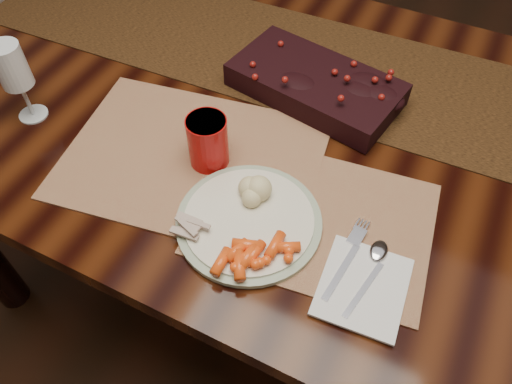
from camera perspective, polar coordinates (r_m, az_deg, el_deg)
The scene contains 15 objects.
floor at distance 1.66m, azimuth 5.00°, elevation -11.32°, with size 5.00×5.00×0.00m, color black.
dining_table at distance 1.34m, azimuth 6.10°, elevation -4.05°, with size 1.80×1.00×0.75m, color black.
table_runner at distance 1.19m, azimuth 8.79°, elevation 13.70°, with size 1.78×0.37×0.00m, color #3E2706.
centerpiece at distance 1.10m, azimuth 6.82°, elevation 12.46°, with size 0.36×0.18×0.07m, color black, non-canonical shape.
placemat_main at distance 0.89m, azimuth 6.71°, elevation -2.99°, with size 0.41×0.30×0.00m, color #8F674F.
placemat_second at distance 0.99m, azimuth -7.32°, elevation 3.84°, with size 0.49×0.36×0.00m, color brown.
dinner_plate at distance 0.87m, azimuth -0.81°, elevation -3.33°, with size 0.26×0.26×0.01m, color silver.
baby_carrots at distance 0.82m, azimuth 0.07°, elevation -7.08°, with size 0.11×0.09×0.02m, color #FF4F13, non-canonical shape.
mashed_potatoes at distance 0.87m, azimuth -0.64°, elevation -0.17°, with size 0.08×0.07×0.05m, color #CCB882, non-canonical shape.
turkey_shreds at distance 0.85m, azimuth -7.46°, elevation -4.04°, with size 0.07×0.06×0.02m, color #AE998E, non-canonical shape.
napkin at distance 0.83m, azimuth 12.12°, elevation -10.53°, with size 0.13×0.16×0.01m, color white.
fork at distance 0.84m, azimuth 10.17°, elevation -7.91°, with size 0.02×0.15×0.00m, color #BBBCC4, non-canonical shape.
spoon at distance 0.84m, azimuth 12.71°, elevation -9.46°, with size 0.03×0.15×0.00m, color white, non-canonical shape.
red_cup at distance 0.94m, azimuth -5.52°, elevation 5.77°, with size 0.08×0.08×0.10m, color #B20A09.
wine_glass at distance 1.11m, azimuth -25.48°, elevation 11.20°, with size 0.06×0.06×0.17m, color silver, non-canonical shape.
Camera 1 is at (0.20, -0.73, 1.48)m, focal length 35.00 mm.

